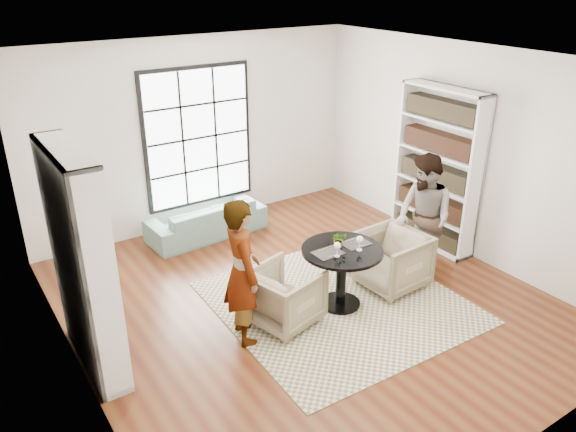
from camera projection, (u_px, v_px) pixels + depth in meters
ground at (306, 301)px, 7.18m from camera, size 6.00×6.00×0.00m
room_shell at (282, 197)px, 7.08m from camera, size 6.00×6.01×6.00m
rug at (338, 302)px, 7.14m from camera, size 2.94×2.94×0.01m
pedestal_table at (342, 265)px, 6.87m from camera, size 1.00×1.00×0.79m
sofa at (206, 219)px, 8.83m from camera, size 1.89×0.83×0.54m
armchair_left at (284, 296)px, 6.63m from camera, size 0.94×0.93×0.71m
armchair_right at (391, 260)px, 7.38m from camera, size 0.88×0.86×0.76m
person_left at (242, 272)px, 6.14m from camera, size 0.52×0.69×1.72m
person_right at (424, 218)px, 7.46m from camera, size 0.78×0.93×1.72m
placemat_left at (328, 253)px, 6.68m from camera, size 0.34×0.26×0.01m
placemat_right at (355, 243)px, 6.90m from camera, size 0.34×0.26×0.01m
cutlery_left at (328, 252)px, 6.68m from camera, size 0.14×0.22×0.01m
cutlery_right at (355, 243)px, 6.90m from camera, size 0.14×0.22×0.01m
wine_glass_left at (337, 246)px, 6.56m from camera, size 0.08×0.08×0.18m
wine_glass_right at (360, 240)px, 6.69m from camera, size 0.09×0.09×0.19m
flower_centerpiece at (339, 239)px, 6.79m from camera, size 0.22×0.20×0.20m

